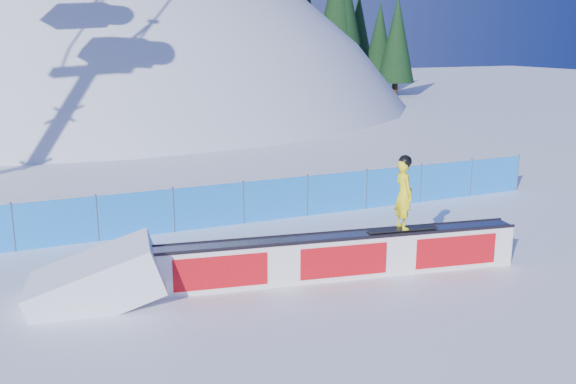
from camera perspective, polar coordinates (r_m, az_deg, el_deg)
name	(u,v)px	position (r m, az deg, el deg)	size (l,w,h in m)	color
ground	(271,283)	(13.96, -1.48, -8.07)	(160.00, 160.00, 0.00)	white
snow_hill	(88,312)	(58.97, -17.35, -10.14)	(64.00, 64.00, 64.00)	silver
safety_fence	(209,207)	(17.82, -7.01, -1.29)	(22.05, 0.05, 1.30)	#1A84F9
rail_box	(340,256)	(14.15, 4.64, -5.71)	(8.20, 1.90, 0.99)	white
snow_ramp	(98,300)	(13.64, -16.54, -9.21)	(2.53, 1.68, 0.95)	white
snowboarder	(404,193)	(14.30, 10.25, -0.12)	(1.64, 0.61, 1.69)	black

